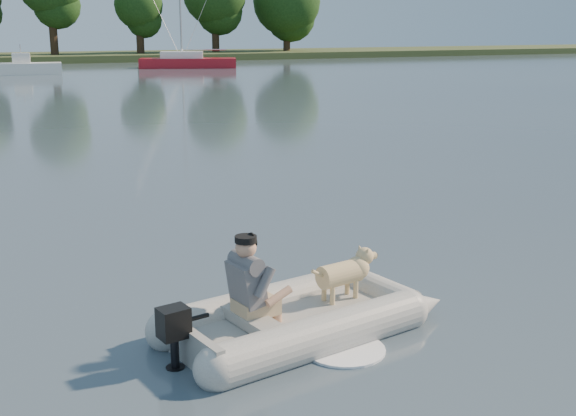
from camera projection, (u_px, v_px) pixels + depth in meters
name	position (u px, v px, depth m)	size (l,w,h in m)	color
water	(300.00, 311.00, 8.21)	(160.00, 160.00, 0.00)	#4E616A
shore_bank	(9.00, 59.00, 63.27)	(160.00, 12.00, 0.70)	#47512D
dinghy	(301.00, 284.00, 7.55)	(4.27, 3.08, 1.24)	#989793
man	(248.00, 280.00, 7.20)	(0.64, 0.55, 0.96)	#5E5D61
dog	(340.00, 278.00, 7.93)	(0.83, 0.29, 0.55)	tan
outboard_motor	(174.00, 341.00, 6.79)	(0.37, 0.26, 0.70)	black
motorboat	(24.00, 60.00, 46.89)	(4.75, 1.83, 2.01)	white
sailboat	(187.00, 62.00, 54.02)	(7.44, 4.23, 9.80)	maroon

